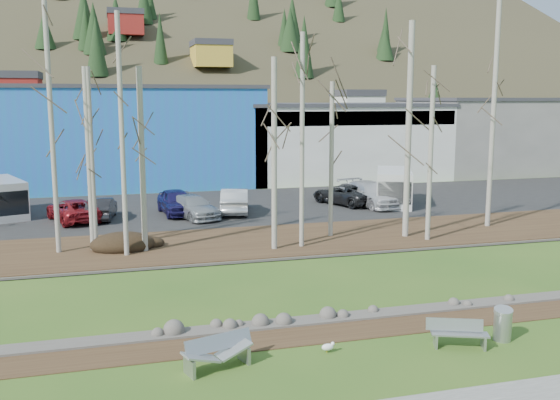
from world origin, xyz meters
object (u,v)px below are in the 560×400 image
object	(u,v)px
van_white	(394,188)
van_grey	(1,198)
car_1	(73,210)
car_5	(345,194)
car_6	(370,194)
car_0	(101,208)
car_2	(193,207)
bench_damaged	(218,352)
bench_intact	(458,333)
litter_bin	(503,326)
seagull	(328,347)
car_4	(235,201)
car_3	(176,202)

from	to	relation	value
van_white	van_grey	bearing A→B (deg)	-160.80
car_1	car_5	xyz separation A→B (m)	(17.50, 1.29, 0.03)
van_grey	car_6	bearing A→B (deg)	-26.06
car_0	car_2	distance (m)	5.40
car_1	car_5	size ratio (longest dim) A/B	0.96
bench_damaged	van_grey	size ratio (longest dim) A/B	0.37
bench_intact	car_2	size ratio (longest dim) A/B	0.37
litter_bin	seagull	distance (m)	5.45
litter_bin	car_4	distance (m)	22.67
bench_intact	car_2	xyz separation A→B (m)	(-4.92, 21.52, 0.39)
car_1	van_white	xyz separation A→B (m)	(20.58, 0.12, 0.52)
litter_bin	car_6	xyz separation A→B (m)	(5.51, 22.48, 0.48)
litter_bin	car_5	bearing A→B (deg)	80.08
bench_damaged	car_0	bearing A→B (deg)	80.68
car_0	car_6	size ratio (longest dim) A/B	0.72
litter_bin	car_2	size ratio (longest dim) A/B	0.20
car_4	car_0	bearing A→B (deg)	11.79
bench_intact	bench_damaged	world-z (taller)	bench_damaged
car_1	car_6	bearing A→B (deg)	161.59
litter_bin	car_4	bearing A→B (deg)	99.49
car_1	bench_damaged	bearing A→B (deg)	83.08
bench_intact	car_5	xyz separation A→B (m)	(5.69, 23.63, 0.41)
litter_bin	van_grey	xyz separation A→B (m)	(-17.66, 24.88, 0.81)
car_2	car_6	distance (m)	12.05
bench_intact	car_0	size ratio (longest dim) A/B	0.43
car_0	car_3	xyz separation A→B (m)	(4.48, 0.41, 0.12)
car_6	car_0	bearing A→B (deg)	169.60
bench_damaged	car_3	xyz separation A→B (m)	(1.35, 22.48, 0.47)
seagull	car_1	distance (m)	23.13
car_5	van_grey	xyz separation A→B (m)	(-21.77, 1.34, 0.45)
van_white	car_1	bearing A→B (deg)	-154.70
seagull	car_3	distance (m)	22.41
seagull	car_3	world-z (taller)	car_3
car_5	car_6	xyz separation A→B (m)	(1.39, -1.06, 0.12)
car_0	car_5	distance (m)	15.95
litter_bin	van_grey	distance (m)	30.52
car_3	car_0	bearing A→B (deg)	179.23
car_0	bench_damaged	bearing A→B (deg)	105.83
bench_intact	van_white	xyz separation A→B (m)	(8.77, 22.46, 0.90)
bench_damaged	car_2	size ratio (longest dim) A/B	0.45
litter_bin	van_white	world-z (taller)	van_white
seagull	van_grey	distance (m)	27.26
car_2	litter_bin	bearing A→B (deg)	-92.50
seagull	bench_damaged	bearing A→B (deg)	-172.47
car_6	van_grey	distance (m)	23.29
car_3	car_2	bearing A→B (deg)	-66.28
car_3	van_grey	bearing A→B (deg)	162.98
car_2	van_white	xyz separation A→B (m)	(13.69, 0.94, 0.50)
bench_intact	seagull	size ratio (longest dim) A/B	3.96
litter_bin	car_0	size ratio (longest dim) A/B	0.23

